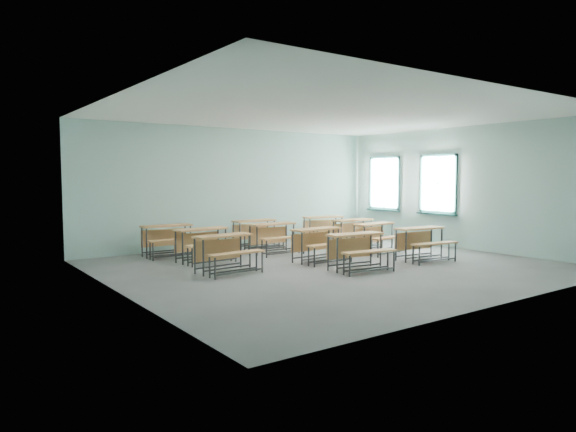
% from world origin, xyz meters
% --- Properties ---
extents(room, '(9.04, 8.04, 3.24)m').
position_xyz_m(room, '(0.08, 0.03, 1.60)').
color(room, slate).
rests_on(room, ground).
extents(desk_unit_r0c1, '(1.27, 0.92, 0.74)m').
position_xyz_m(desk_unit_r0c1, '(0.07, -0.72, 0.50)').
color(desk_unit_r0c1, '#BB7C43').
rests_on(desk_unit_r0c1, ground).
extents(desk_unit_r0c2, '(1.26, 0.91, 0.74)m').
position_xyz_m(desk_unit_r0c2, '(2.10, -0.68, 0.50)').
color(desk_unit_r0c2, '#BB7C43').
rests_on(desk_unit_r0c2, ground).
extents(desk_unit_r1c0, '(1.25, 0.90, 0.74)m').
position_xyz_m(desk_unit_r1c0, '(-2.22, 0.62, 0.50)').
color(desk_unit_r1c0, '#BB7C43').
rests_on(desk_unit_r1c0, ground).
extents(desk_unit_r1c1, '(1.23, 0.86, 0.74)m').
position_xyz_m(desk_unit_r1c1, '(0.09, 0.55, 0.50)').
color(desk_unit_r1c1, '#BB7C43').
rests_on(desk_unit_r1c1, ground).
extents(desk_unit_r1c2, '(1.27, 0.93, 0.74)m').
position_xyz_m(desk_unit_r1c2, '(2.05, 0.70, 0.50)').
color(desk_unit_r1c2, '#BB7C43').
rests_on(desk_unit_r1c2, ground).
extents(desk_unit_r2c0, '(1.25, 0.88, 0.74)m').
position_xyz_m(desk_unit_r2c0, '(-2.01, 2.03, 0.50)').
color(desk_unit_r2c0, '#BB7C43').
rests_on(desk_unit_r2c0, ground).
extents(desk_unit_r2c1, '(1.20, 0.81, 0.74)m').
position_xyz_m(desk_unit_r2c1, '(-0.03, 2.13, 0.50)').
color(desk_unit_r2c1, '#BB7C43').
rests_on(desk_unit_r2c1, ground).
extents(desk_unit_r2c2, '(1.19, 0.80, 0.74)m').
position_xyz_m(desk_unit_r2c2, '(2.39, 1.85, 0.50)').
color(desk_unit_r2c2, '#BB7C43').
rests_on(desk_unit_r2c2, ground).
extents(desk_unit_r3c0, '(1.20, 0.82, 0.74)m').
position_xyz_m(desk_unit_r3c0, '(-2.33, 3.25, 0.50)').
color(desk_unit_r3c0, '#BB7C43').
rests_on(desk_unit_r3c0, ground).
extents(desk_unit_r3c1, '(1.22, 0.84, 0.74)m').
position_xyz_m(desk_unit_r3c1, '(0.12, 3.22, 0.50)').
color(desk_unit_r3c1, '#BB7C43').
rests_on(desk_unit_r3c1, ground).
extents(desk_unit_r3c2, '(1.28, 0.94, 0.74)m').
position_xyz_m(desk_unit_r3c2, '(2.38, 3.09, 0.50)').
color(desk_unit_r3c2, '#BB7C43').
rests_on(desk_unit_r3c2, ground).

